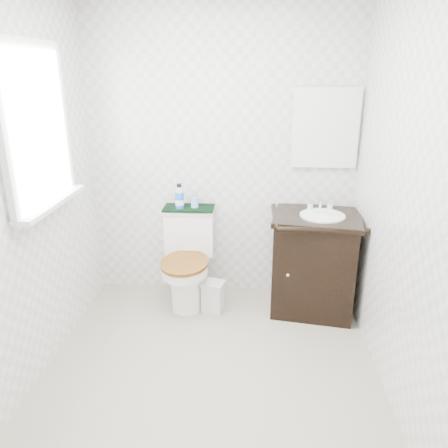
# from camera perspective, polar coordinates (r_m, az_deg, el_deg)

# --- Properties ---
(floor) EXTENTS (2.40, 2.40, 0.00)m
(floor) POSITION_cam_1_polar(r_m,az_deg,el_deg) (3.03, -1.86, -19.05)
(floor) COLOR #B3AC90
(floor) RESTS_ON ground
(wall_back) EXTENTS (2.40, 0.00, 2.40)m
(wall_back) POSITION_cam_1_polar(r_m,az_deg,el_deg) (3.63, -0.22, 8.63)
(wall_back) COLOR silver
(wall_back) RESTS_ON ground
(wall_front) EXTENTS (2.40, 0.00, 2.40)m
(wall_front) POSITION_cam_1_polar(r_m,az_deg,el_deg) (1.37, -7.37, -10.95)
(wall_front) COLOR silver
(wall_front) RESTS_ON ground
(wall_left) EXTENTS (0.00, 2.40, 2.40)m
(wall_left) POSITION_cam_1_polar(r_m,az_deg,el_deg) (2.80, -25.23, 3.41)
(wall_left) COLOR silver
(wall_left) RESTS_ON ground
(wall_right) EXTENTS (0.00, 2.40, 2.40)m
(wall_right) POSITION_cam_1_polar(r_m,az_deg,el_deg) (2.59, 22.80, 2.60)
(wall_right) COLOR silver
(wall_right) RESTS_ON ground
(window) EXTENTS (0.02, 0.70, 0.90)m
(window) POSITION_cam_1_polar(r_m,az_deg,el_deg) (2.94, -23.42, 11.38)
(window) COLOR white
(window) RESTS_ON wall_left
(mirror) EXTENTS (0.50, 0.02, 0.60)m
(mirror) POSITION_cam_1_polar(r_m,az_deg,el_deg) (3.60, 13.10, 12.08)
(mirror) COLOR silver
(mirror) RESTS_ON wall_back
(toilet) EXTENTS (0.43, 0.62, 0.79)m
(toilet) POSITION_cam_1_polar(r_m,az_deg,el_deg) (3.70, -4.69, -5.13)
(toilet) COLOR white
(toilet) RESTS_ON floor
(vanity) EXTENTS (0.74, 0.66, 0.92)m
(vanity) POSITION_cam_1_polar(r_m,az_deg,el_deg) (3.60, 11.75, -4.71)
(vanity) COLOR black
(vanity) RESTS_ON floor
(trash_bin) EXTENTS (0.21, 0.19, 0.26)m
(trash_bin) POSITION_cam_1_polar(r_m,az_deg,el_deg) (3.62, -1.45, -9.39)
(trash_bin) COLOR silver
(trash_bin) RESTS_ON floor
(towel) EXTENTS (0.42, 0.22, 0.02)m
(towel) POSITION_cam_1_polar(r_m,az_deg,el_deg) (3.65, -4.61, 2.10)
(towel) COLOR black
(towel) RESTS_ON toilet
(mouthwash_bottle) EXTENTS (0.07, 0.07, 0.21)m
(mouthwash_bottle) POSITION_cam_1_polar(r_m,az_deg,el_deg) (3.60, -5.84, 3.54)
(mouthwash_bottle) COLOR blue
(mouthwash_bottle) RESTS_ON towel
(cup) EXTENTS (0.06, 0.06, 0.08)m
(cup) POSITION_cam_1_polar(r_m,az_deg,el_deg) (3.63, -3.86, 2.83)
(cup) COLOR #7DA8CD
(cup) RESTS_ON towel
(soap_bar) EXTENTS (0.07, 0.04, 0.02)m
(soap_bar) POSITION_cam_1_polar(r_m,az_deg,el_deg) (3.58, 11.22, 2.02)
(soap_bar) COLOR #197179
(soap_bar) RESTS_ON vanity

